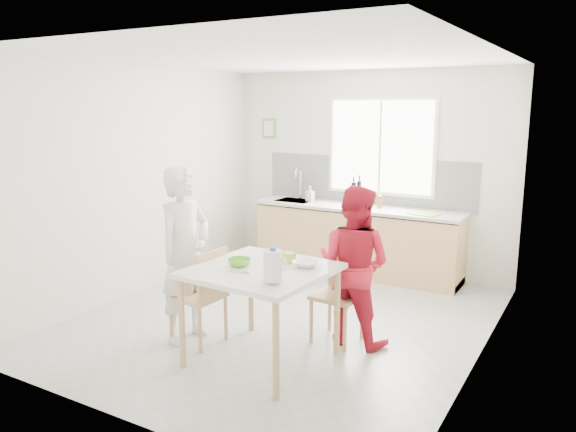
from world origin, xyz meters
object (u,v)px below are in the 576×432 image
object	(u,v)px
chair_far	(341,289)
bowl_green	(239,262)
person_white	(185,254)
chair_left	(203,292)
person_red	(354,265)
wine_bottle_a	(359,192)
dining_table	(261,278)
bowl_white	(306,264)
milk_jug	(273,265)
wine_bottle_b	(353,193)

from	to	relation	value
chair_far	bowl_green	bearing A→B (deg)	-122.32
person_white	bowl_green	world-z (taller)	person_white
chair_left	person_red	size ratio (longest dim) A/B	0.61
wine_bottle_a	bowl_green	bearing A→B (deg)	-86.75
bowl_green	wine_bottle_a	distance (m)	3.09
bowl_green	wine_bottle_a	xyz separation A→B (m)	(-0.17, 3.08, 0.19)
chair_left	dining_table	bearing A→B (deg)	90.00
dining_table	bowl_green	distance (m)	0.24
bowl_white	milk_jug	distance (m)	0.54
person_red	wine_bottle_a	bearing A→B (deg)	-64.75
milk_jug	chair_left	bearing A→B (deg)	164.43
bowl_green	chair_far	bearing A→B (deg)	54.42
person_red	bowl_green	xyz separation A→B (m)	(-0.73, -0.84, 0.13)
person_white	wine_bottle_a	size ratio (longest dim) A/B	5.29
person_white	person_red	distance (m)	1.61
dining_table	person_red	size ratio (longest dim) A/B	0.77
milk_jug	wine_bottle_b	distance (m)	3.39
chair_left	bowl_green	bearing A→B (deg)	84.05
chair_far	bowl_green	xyz separation A→B (m)	(-0.60, -0.84, 0.39)
person_white	bowl_green	distance (m)	0.70
chair_left	wine_bottle_b	world-z (taller)	wine_bottle_b
person_white	wine_bottle_a	xyz separation A→B (m)	(0.52, 2.99, 0.23)
person_red	bowl_white	world-z (taller)	person_red
chair_far	person_red	distance (m)	0.29
chair_left	wine_bottle_b	xyz separation A→B (m)	(0.23, 2.96, 0.56)
chair_left	person_white	world-z (taller)	person_white
chair_far	wine_bottle_a	size ratio (longest dim) A/B	2.86
dining_table	wine_bottle_a	xyz separation A→B (m)	(-0.38, 3.04, 0.31)
chair_far	bowl_green	world-z (taller)	bowl_green
chair_far	person_white	world-z (taller)	person_white
bowl_white	wine_bottle_a	world-z (taller)	wine_bottle_a
person_red	bowl_white	bearing A→B (deg)	72.48
person_red	milk_jug	size ratio (longest dim) A/B	5.63
chair_far	bowl_green	distance (m)	1.10
dining_table	bowl_white	xyz separation A→B (m)	(0.31, 0.23, 0.12)
person_red	chair_left	bearing A→B (deg)	35.42
chair_far	bowl_white	bearing A→B (deg)	-95.02
person_red	wine_bottle_b	world-z (taller)	person_red
bowl_green	wine_bottle_b	bearing A→B (deg)	94.56
bowl_green	wine_bottle_b	xyz separation A→B (m)	(-0.24, 3.04, 0.18)
dining_table	chair_left	distance (m)	0.73
bowl_white	milk_jug	size ratio (longest dim) A/B	0.80
person_red	wine_bottle_a	xyz separation A→B (m)	(-0.91, 2.24, 0.32)
dining_table	milk_jug	xyz separation A→B (m)	(0.31, -0.30, 0.23)
bowl_green	wine_bottle_b	world-z (taller)	wine_bottle_b
person_red	milk_jug	world-z (taller)	person_red
dining_table	wine_bottle_a	bearing A→B (deg)	97.08
chair_left	bowl_white	distance (m)	1.08
dining_table	person_red	bearing A→B (deg)	56.49
chair_left	person_red	bearing A→B (deg)	125.42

